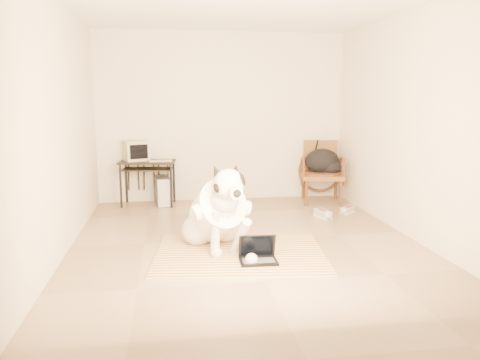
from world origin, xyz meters
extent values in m
plane|color=#8E7457|center=(0.00, 0.00, 0.00)|extent=(4.50, 4.50, 0.00)
plane|color=white|center=(0.00, 0.00, 2.70)|extent=(4.50, 4.50, 0.00)
plane|color=beige|center=(0.00, 2.25, 1.35)|extent=(4.50, 0.00, 4.50)
plane|color=beige|center=(0.00, -2.25, 1.35)|extent=(4.50, 0.00, 4.50)
plane|color=beige|center=(-2.00, 0.00, 1.35)|extent=(0.00, 4.50, 4.50)
plane|color=beige|center=(2.00, 0.00, 1.35)|extent=(0.00, 4.50, 4.50)
cube|color=#BD5413|center=(-0.19, -1.09, 0.01)|extent=(1.83, 0.49, 0.02)
cube|color=#2A682F|center=(-0.16, -0.82, 0.01)|extent=(1.83, 0.49, 0.02)
cube|color=#70418C|center=(-0.13, -0.54, 0.01)|extent=(1.83, 0.49, 0.02)
cube|color=yellow|center=(-0.09, -0.27, 0.01)|extent=(1.83, 0.49, 0.02)
cube|color=tan|center=(-0.06, 0.01, 0.01)|extent=(1.83, 0.49, 0.02)
sphere|color=silver|center=(-0.57, -0.15, 0.18)|extent=(0.35, 0.35, 0.35)
sphere|color=silver|center=(-0.23, -0.07, 0.18)|extent=(0.35, 0.35, 0.35)
ellipsoid|color=silver|center=(-0.40, -0.12, 0.21)|extent=(0.44, 0.40, 0.36)
ellipsoid|color=silver|center=(-0.35, -0.33, 0.45)|extent=(0.62, 0.89, 0.77)
cylinder|color=white|center=(-0.35, -0.32, 0.45)|extent=(0.67, 0.79, 0.70)
sphere|color=silver|center=(-0.29, -0.55, 0.62)|extent=(0.30, 0.30, 0.30)
sphere|color=silver|center=(-0.26, -0.66, 0.80)|extent=(0.33, 0.33, 0.33)
ellipsoid|color=black|center=(-0.22, -0.65, 0.82)|extent=(0.25, 0.28, 0.24)
cylinder|color=silver|center=(-0.23, -0.80, 0.75)|extent=(0.17, 0.20, 0.14)
sphere|color=black|center=(-0.21, -0.89, 0.75)|extent=(0.08, 0.08, 0.08)
cone|color=black|center=(-0.39, -0.62, 0.93)|extent=(0.17, 0.18, 0.20)
cone|color=black|center=(-0.18, -0.57, 0.93)|extent=(0.17, 0.19, 0.20)
torus|color=white|center=(-0.29, -0.57, 0.67)|extent=(0.31, 0.21, 0.26)
cylinder|color=silver|center=(-0.40, -0.59, 0.26)|extent=(0.13, 0.17, 0.49)
cylinder|color=silver|center=(-0.14, -0.68, 0.23)|extent=(0.20, 0.45, 0.50)
sphere|color=silver|center=(-0.39, -0.62, 0.06)|extent=(0.12, 0.12, 0.12)
sphere|color=silver|center=(-0.06, -0.89, 0.06)|extent=(0.13, 0.13, 0.13)
cone|color=black|center=(-0.49, 0.17, 0.06)|extent=(0.33, 0.46, 0.12)
cube|color=black|center=(0.01, -0.86, 0.03)|extent=(0.39, 0.28, 0.02)
cube|color=#464648|center=(0.01, -0.87, 0.04)|extent=(0.33, 0.16, 0.00)
cube|color=black|center=(0.02, -0.76, 0.16)|extent=(0.38, 0.10, 0.25)
cube|color=black|center=(0.02, -0.77, 0.17)|extent=(0.34, 0.08, 0.22)
cube|color=black|center=(-1.21, 1.99, 0.69)|extent=(0.89, 0.57, 0.03)
cube|color=black|center=(-1.21, 1.94, 0.58)|extent=(0.79, 0.46, 0.02)
cylinder|color=black|center=(-1.61, 1.84, 0.34)|extent=(0.03, 0.03, 0.67)
cylinder|color=black|center=(-1.56, 2.23, 0.34)|extent=(0.03, 0.03, 0.67)
cylinder|color=black|center=(-0.85, 1.74, 0.34)|extent=(0.03, 0.03, 0.67)
cylinder|color=black|center=(-0.80, 2.13, 0.34)|extent=(0.03, 0.03, 0.67)
cube|color=tan|center=(-1.37, 2.06, 0.85)|extent=(0.43, 0.42, 0.31)
cube|color=black|center=(-1.32, 1.90, 0.85)|extent=(0.26, 0.10, 0.22)
cube|color=tan|center=(-1.00, 1.89, 0.71)|extent=(0.34, 0.13, 0.02)
cube|color=#464648|center=(-0.99, 1.98, 0.22)|extent=(0.26, 0.49, 0.45)
cube|color=silver|center=(-0.96, 1.75, 0.22)|extent=(0.19, 0.04, 0.42)
cube|color=brown|center=(1.54, 1.75, 0.43)|extent=(0.75, 0.74, 0.07)
cylinder|color=#3E2010|center=(1.54, 1.75, 0.48)|extent=(0.60, 0.60, 0.04)
cube|color=brown|center=(1.60, 2.03, 0.73)|extent=(0.55, 0.15, 0.49)
cylinder|color=#3E2010|center=(1.23, 1.54, 0.20)|extent=(0.05, 0.05, 0.40)
cylinder|color=#3E2010|center=(1.33, 2.06, 0.20)|extent=(0.05, 0.05, 0.40)
cylinder|color=#3E2010|center=(1.75, 1.44, 0.20)|extent=(0.05, 0.05, 0.40)
cylinder|color=#3E2010|center=(1.85, 1.96, 0.20)|extent=(0.05, 0.05, 0.40)
ellipsoid|color=black|center=(1.56, 1.82, 0.65)|extent=(0.56, 0.46, 0.41)
ellipsoid|color=black|center=(1.67, 1.73, 0.57)|extent=(0.35, 0.28, 0.24)
cube|color=silver|center=(1.26, 0.83, 0.01)|extent=(0.20, 0.33, 0.03)
cube|color=gray|center=(1.26, 0.83, 0.06)|extent=(0.19, 0.32, 0.10)
cube|color=maroon|center=(1.26, 0.83, 0.10)|extent=(0.09, 0.16, 0.02)
cube|color=silver|center=(1.70, 1.02, 0.01)|extent=(0.27, 0.25, 0.02)
cube|color=gray|center=(1.70, 1.02, 0.05)|extent=(0.26, 0.24, 0.08)
cube|color=maroon|center=(1.70, 1.02, 0.08)|extent=(0.13, 0.12, 0.02)
camera|label=1|loc=(-0.85, -5.33, 1.70)|focal=35.00mm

